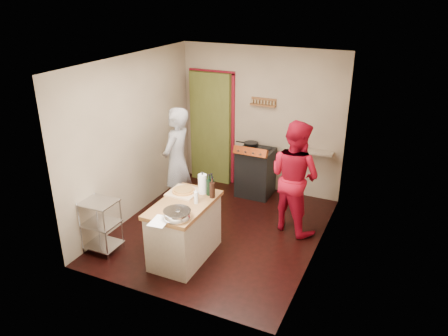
{
  "coord_description": "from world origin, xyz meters",
  "views": [
    {
      "loc": [
        2.52,
        -5.34,
        3.55
      ],
      "look_at": [
        0.08,
        0.0,
        1.07
      ],
      "focal_mm": 35.0,
      "sensor_mm": 36.0,
      "label": 1
    }
  ],
  "objects_px": {
    "wire_shelving": "(101,224)",
    "island": "(185,229)",
    "person_stripe": "(177,162)",
    "person_red": "(295,177)",
    "stove": "(255,171)"
  },
  "relations": [
    {
      "from": "person_red",
      "to": "person_stripe",
      "type": "bearing_deg",
      "value": 31.32
    },
    {
      "from": "island",
      "to": "wire_shelving",
      "type": "bearing_deg",
      "value": -163.0
    },
    {
      "from": "wire_shelving",
      "to": "person_stripe",
      "type": "height_order",
      "value": "person_stripe"
    },
    {
      "from": "person_red",
      "to": "island",
      "type": "bearing_deg",
      "value": 74.81
    },
    {
      "from": "wire_shelving",
      "to": "stove",
      "type": "bearing_deg",
      "value": 63.15
    },
    {
      "from": "stove",
      "to": "person_stripe",
      "type": "bearing_deg",
      "value": -129.87
    },
    {
      "from": "wire_shelving",
      "to": "island",
      "type": "bearing_deg",
      "value": 17.0
    },
    {
      "from": "stove",
      "to": "person_stripe",
      "type": "height_order",
      "value": "person_stripe"
    },
    {
      "from": "wire_shelving",
      "to": "person_stripe",
      "type": "xyz_separation_m",
      "value": [
        0.38,
        1.49,
        0.46
      ]
    },
    {
      "from": "island",
      "to": "person_stripe",
      "type": "relative_size",
      "value": 0.71
    },
    {
      "from": "stove",
      "to": "island",
      "type": "height_order",
      "value": "island"
    },
    {
      "from": "stove",
      "to": "island",
      "type": "bearing_deg",
      "value": -94.34
    },
    {
      "from": "island",
      "to": "person_red",
      "type": "height_order",
      "value": "person_red"
    },
    {
      "from": "stove",
      "to": "island",
      "type": "relative_size",
      "value": 0.79
    },
    {
      "from": "person_stripe",
      "to": "island",
      "type": "bearing_deg",
      "value": 32.3
    }
  ]
}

